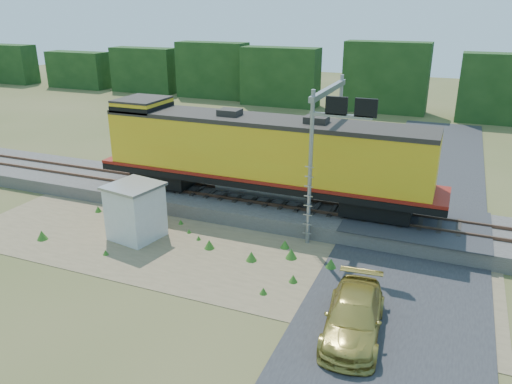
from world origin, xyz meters
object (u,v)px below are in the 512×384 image
at_px(signal_gantry, 332,123).
at_px(locomotive, 258,154).
at_px(car, 354,317).
at_px(shed, 136,211).

bearing_deg(signal_gantry, locomotive, 170.75).
height_order(signal_gantry, car, signal_gantry).
bearing_deg(shed, signal_gantry, 39.20).
relative_size(signal_gantry, car, 1.56).
distance_m(shed, signal_gantry, 10.69).
bearing_deg(locomotive, car, -51.14).
bearing_deg(locomotive, signal_gantry, -9.25).
height_order(locomotive, shed, locomotive).
xyz_separation_m(signal_gantry, car, (3.23, -8.52, -4.95)).
xyz_separation_m(locomotive, car, (7.41, -9.20, -2.75)).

